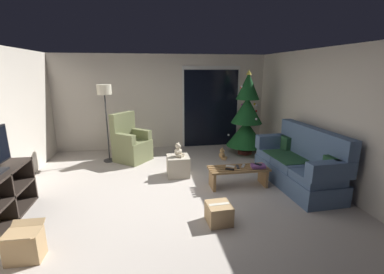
{
  "coord_description": "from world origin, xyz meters",
  "views": [
    {
      "loc": [
        -0.42,
        -4.15,
        2.11
      ],
      "look_at": [
        0.4,
        0.7,
        0.85
      ],
      "focal_mm": 24.78,
      "sensor_mm": 36.0,
      "label": 1
    }
  ],
  "objects_px": {
    "christmas_tree": "(247,118)",
    "armchair": "(131,144)",
    "cell_phone": "(258,164)",
    "teddy_bear_cream": "(178,151)",
    "teddy_bear_honey_by_tree": "(222,154)",
    "cardboard_box_open_near_shelf": "(24,246)",
    "floor_lamp": "(105,97)",
    "remote_graphite": "(238,167)",
    "cardboard_box_taped_mid_floor": "(219,213)",
    "remote_silver": "(243,166)",
    "couch": "(300,164)",
    "remote_white": "(230,166)",
    "book_stack": "(258,166)",
    "ottoman": "(178,166)",
    "coffee_table": "(238,174)",
    "remote_black": "(230,169)"
  },
  "relations": [
    {
      "from": "remote_graphite",
      "to": "teddy_bear_honey_by_tree",
      "type": "bearing_deg",
      "value": 93.23
    },
    {
      "from": "christmas_tree",
      "to": "armchair",
      "type": "distance_m",
      "value": 2.91
    },
    {
      "from": "cardboard_box_taped_mid_floor",
      "to": "remote_graphite",
      "type": "bearing_deg",
      "value": 59.76
    },
    {
      "from": "teddy_bear_honey_by_tree",
      "to": "coffee_table",
      "type": "bearing_deg",
      "value": -94.97
    },
    {
      "from": "book_stack",
      "to": "ottoman",
      "type": "xyz_separation_m",
      "value": [
        -1.37,
        0.77,
        -0.19
      ]
    },
    {
      "from": "cell_phone",
      "to": "coffee_table",
      "type": "bearing_deg",
      "value": 133.37
    },
    {
      "from": "remote_graphite",
      "to": "remote_black",
      "type": "relative_size",
      "value": 1.0
    },
    {
      "from": "couch",
      "to": "christmas_tree",
      "type": "bearing_deg",
      "value": 98.85
    },
    {
      "from": "armchair",
      "to": "teddy_bear_cream",
      "type": "height_order",
      "value": "armchair"
    },
    {
      "from": "cell_phone",
      "to": "floor_lamp",
      "type": "distance_m",
      "value": 3.62
    },
    {
      "from": "coffee_table",
      "to": "remote_silver",
      "type": "height_order",
      "value": "remote_silver"
    },
    {
      "from": "remote_silver",
      "to": "cardboard_box_taped_mid_floor",
      "type": "bearing_deg",
      "value": 87.26
    },
    {
      "from": "teddy_bear_honey_by_tree",
      "to": "cardboard_box_open_near_shelf",
      "type": "xyz_separation_m",
      "value": [
        -3.16,
        -3.0,
        0.06
      ]
    },
    {
      "from": "coffee_table",
      "to": "armchair",
      "type": "relative_size",
      "value": 0.97
    },
    {
      "from": "remote_graphite",
      "to": "christmas_tree",
      "type": "bearing_deg",
      "value": 74.07
    },
    {
      "from": "christmas_tree",
      "to": "remote_white",
      "type": "bearing_deg",
      "value": -118.45
    },
    {
      "from": "remote_white",
      "to": "remote_graphite",
      "type": "xyz_separation_m",
      "value": [
        0.13,
        -0.05,
        0.0
      ]
    },
    {
      "from": "book_stack",
      "to": "cardboard_box_open_near_shelf",
      "type": "bearing_deg",
      "value": -157.35
    },
    {
      "from": "floor_lamp",
      "to": "teddy_bear_honey_by_tree",
      "type": "height_order",
      "value": "floor_lamp"
    },
    {
      "from": "remote_white",
      "to": "remote_black",
      "type": "relative_size",
      "value": 1.0
    },
    {
      "from": "christmas_tree",
      "to": "armchair",
      "type": "height_order",
      "value": "christmas_tree"
    },
    {
      "from": "armchair",
      "to": "christmas_tree",
      "type": "bearing_deg",
      "value": 0.74
    },
    {
      "from": "couch",
      "to": "floor_lamp",
      "type": "height_order",
      "value": "floor_lamp"
    },
    {
      "from": "christmas_tree",
      "to": "cardboard_box_taped_mid_floor",
      "type": "relative_size",
      "value": 5.78
    },
    {
      "from": "remote_white",
      "to": "christmas_tree",
      "type": "bearing_deg",
      "value": -179.66
    },
    {
      "from": "teddy_bear_cream",
      "to": "cardboard_box_open_near_shelf",
      "type": "relative_size",
      "value": 0.67
    },
    {
      "from": "cardboard_box_open_near_shelf",
      "to": "christmas_tree",
      "type": "bearing_deg",
      "value": 40.84
    },
    {
      "from": "remote_white",
      "to": "christmas_tree",
      "type": "relative_size",
      "value": 0.07
    },
    {
      "from": "remote_silver",
      "to": "couch",
      "type": "bearing_deg",
      "value": -158.29
    },
    {
      "from": "armchair",
      "to": "cardboard_box_taped_mid_floor",
      "type": "bearing_deg",
      "value": -65.09
    },
    {
      "from": "book_stack",
      "to": "ottoman",
      "type": "relative_size",
      "value": 0.65
    },
    {
      "from": "coffee_table",
      "to": "cardboard_box_open_near_shelf",
      "type": "relative_size",
      "value": 2.58
    },
    {
      "from": "christmas_tree",
      "to": "remote_graphite",
      "type": "bearing_deg",
      "value": -114.64
    },
    {
      "from": "remote_graphite",
      "to": "couch",
      "type": "bearing_deg",
      "value": 1.94
    },
    {
      "from": "remote_graphite",
      "to": "cardboard_box_open_near_shelf",
      "type": "bearing_deg",
      "value": -144.84
    },
    {
      "from": "armchair",
      "to": "floor_lamp",
      "type": "distance_m",
      "value": 1.22
    },
    {
      "from": "ottoman",
      "to": "teddy_bear_honey_by_tree",
      "type": "xyz_separation_m",
      "value": [
        1.17,
        0.82,
        -0.08
      ]
    },
    {
      "from": "remote_white",
      "to": "floor_lamp",
      "type": "bearing_deg",
      "value": -97.89
    },
    {
      "from": "cell_phone",
      "to": "teddy_bear_cream",
      "type": "height_order",
      "value": "teddy_bear_cream"
    },
    {
      "from": "cardboard_box_taped_mid_floor",
      "to": "remote_white",
      "type": "bearing_deg",
      "value": 65.72
    },
    {
      "from": "remote_white",
      "to": "ottoman",
      "type": "height_order",
      "value": "ottoman"
    },
    {
      "from": "armchair",
      "to": "floor_lamp",
      "type": "bearing_deg",
      "value": 176.31
    },
    {
      "from": "cell_phone",
      "to": "christmas_tree",
      "type": "relative_size",
      "value": 0.07
    },
    {
      "from": "teddy_bear_cream",
      "to": "floor_lamp",
      "type": "bearing_deg",
      "value": 142.38
    },
    {
      "from": "floor_lamp",
      "to": "cell_phone",
      "type": "bearing_deg",
      "value": -33.8
    },
    {
      "from": "teddy_bear_honey_by_tree",
      "to": "cardboard_box_open_near_shelf",
      "type": "height_order",
      "value": "cardboard_box_open_near_shelf"
    },
    {
      "from": "remote_white",
      "to": "armchair",
      "type": "xyz_separation_m",
      "value": [
        -1.89,
        1.75,
        0.03
      ]
    },
    {
      "from": "remote_white",
      "to": "cardboard_box_open_near_shelf",
      "type": "xyz_separation_m",
      "value": [
        -2.89,
        -1.55,
        -0.19
      ]
    },
    {
      "from": "cell_phone",
      "to": "armchair",
      "type": "bearing_deg",
      "value": 107.1
    },
    {
      "from": "book_stack",
      "to": "teddy_bear_honey_by_tree",
      "type": "relative_size",
      "value": 1.0
    }
  ]
}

